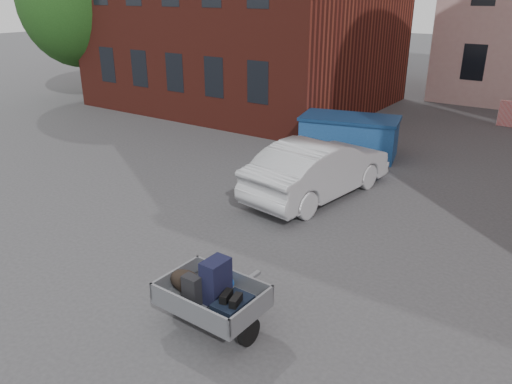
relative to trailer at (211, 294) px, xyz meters
The scene contains 5 objects.
ground 1.86m from the trailer, 114.76° to the left, with size 120.00×120.00×0.00m, color #38383A.
far_building 31.60m from the trailer, 131.31° to the left, with size 6.00×6.00×8.00m, color maroon.
trailer is the anchor object (origin of this frame).
dumpster 9.74m from the trailer, 102.39° to the left, with size 3.36×2.27×1.29m.
silver_car 6.01m from the trailer, 102.11° to the left, with size 1.59×4.56×1.50m, color #B0B2B8.
Camera 1 is at (5.08, -6.64, 4.99)m, focal length 35.00 mm.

